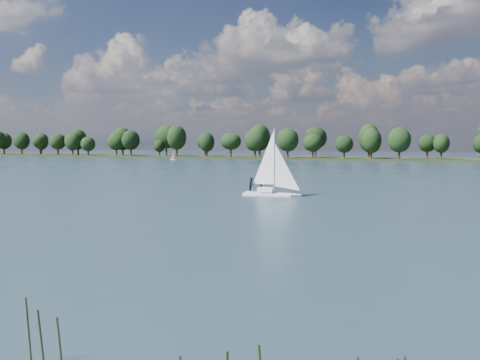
% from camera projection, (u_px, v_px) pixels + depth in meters
% --- Properties ---
extents(ground, '(700.00, 700.00, 0.00)m').
position_uv_depth(ground, '(396.00, 175.00, 115.41)').
color(ground, '#233342').
rests_on(ground, ground).
extents(far_shore, '(660.00, 40.00, 1.50)m').
position_uv_depth(far_shore, '(444.00, 160.00, 215.94)').
color(far_shore, black).
rests_on(far_shore, ground).
extents(sailboat, '(7.14, 2.68, 9.18)m').
position_uv_depth(sailboat, '(269.00, 176.00, 68.75)').
color(sailboat, white).
rests_on(sailboat, ground).
extents(dinghy_pink, '(2.54, 1.02, 4.05)m').
position_uv_depth(dinghy_pink, '(174.00, 157.00, 225.74)').
color(dinghy_pink, white).
rests_on(dinghy_pink, ground).
extents(pontoon, '(4.31, 2.73, 0.50)m').
position_uv_depth(pontoon, '(103.00, 157.00, 272.89)').
color(pontoon, '#585A5D').
rests_on(pontoon, ground).
extents(treeline, '(562.11, 73.72, 17.79)m').
position_uv_depth(treeline, '(425.00, 141.00, 215.24)').
color(treeline, black).
rests_on(treeline, ground).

